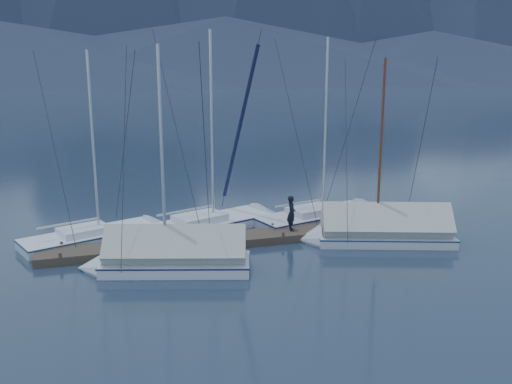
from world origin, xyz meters
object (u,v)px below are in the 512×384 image
sailboat_covered_far (163,259)px  sailboat_open_right (331,216)px  sailboat_open_mid (223,223)px  sailboat_open_left (110,235)px  person (291,213)px  sailboat_covered_near (373,233)px

sailboat_covered_far → sailboat_open_right: bearing=27.4°
sailboat_open_mid → sailboat_open_right: 5.49m
sailboat_open_left → person: sailboat_open_left is taller
sailboat_open_left → sailboat_open_mid: size_ratio=0.90×
sailboat_open_left → person: (7.73, -2.30, 0.97)m
sailboat_open_left → sailboat_covered_far: 4.99m
sailboat_open_mid → sailboat_covered_far: bearing=-125.2°
sailboat_open_left → sailboat_covered_near: bearing=-20.2°
sailboat_open_right → sailboat_covered_far: 10.12m
sailboat_covered_near → sailboat_open_right: bearing=92.1°
sailboat_covered_far → person: sailboat_covered_far is taller
sailboat_covered_far → person: bearing=21.6°
sailboat_open_left → sailboat_covered_far: bearing=-69.7°
sailboat_open_right → sailboat_covered_near: sailboat_open_right is taller
sailboat_open_left → sailboat_open_mid: (5.23, 0.30, 0.02)m
sailboat_open_mid → sailboat_open_right: sailboat_open_mid is taller
sailboat_open_left → sailboat_open_right: 10.71m
sailboat_open_left → sailboat_open_mid: bearing=3.3°
sailboat_open_left → person: 8.12m
sailboat_open_right → sailboat_covered_far: sailboat_open_right is taller
sailboat_open_right → person: 3.87m
person → sailboat_open_mid: bearing=55.2°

